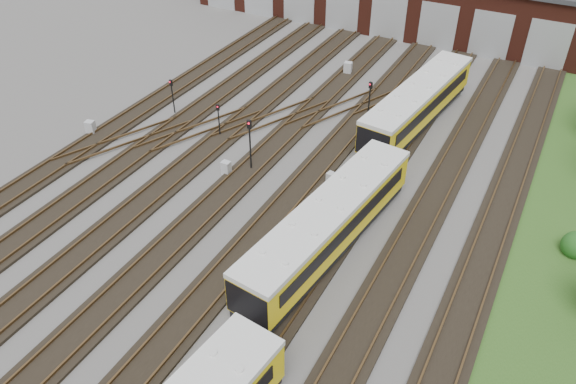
% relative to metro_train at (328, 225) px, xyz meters
% --- Properties ---
extents(ground, '(120.00, 120.00, 0.00)m').
position_rel_metro_train_xyz_m(ground, '(-6.00, -2.46, -1.86)').
color(ground, '#4A4845').
rests_on(ground, ground).
extents(track_network, '(30.40, 70.00, 0.33)m').
position_rel_metro_train_xyz_m(track_network, '(-6.17, -1.87, -1.75)').
color(track_network, black).
rests_on(track_network, ground).
extents(metro_train, '(4.32, 46.64, 2.98)m').
position_rel_metro_train_xyz_m(metro_train, '(0.00, 0.00, 0.00)').
color(metro_train, black).
rests_on(metro_train, ground).
extents(signal_mast_0, '(0.26, 0.25, 2.83)m').
position_rel_metro_train_xyz_m(signal_mast_0, '(-17.53, 8.94, -0.03)').
color(signal_mast_0, black).
rests_on(signal_mast_0, ground).
extents(signal_mast_1, '(0.27, 0.26, 2.63)m').
position_rel_metro_train_xyz_m(signal_mast_1, '(-12.32, 7.61, -0.16)').
color(signal_mast_1, black).
rests_on(signal_mast_1, ground).
extents(signal_mast_2, '(0.29, 0.28, 3.30)m').
position_rel_metro_train_xyz_m(signal_mast_2, '(-3.46, 14.91, 0.25)').
color(signal_mast_2, black).
rests_on(signal_mast_2, ground).
extents(signal_mast_3, '(0.32, 0.31, 3.85)m').
position_rel_metro_train_xyz_m(signal_mast_3, '(-7.97, 4.90, 0.59)').
color(signal_mast_3, black).
rests_on(signal_mast_3, ground).
extents(relay_cabinet_0, '(0.75, 0.67, 1.07)m').
position_rel_metro_train_xyz_m(relay_cabinet_0, '(-21.00, 3.35, -1.32)').
color(relay_cabinet_0, '#B7B9BD').
rests_on(relay_cabinet_0, ground).
extents(relay_cabinet_1, '(0.76, 0.67, 1.14)m').
position_rel_metro_train_xyz_m(relay_cabinet_1, '(-8.18, 22.03, -1.29)').
color(relay_cabinet_1, '#B7B9BD').
rests_on(relay_cabinet_1, ground).
extents(relay_cabinet_2, '(0.60, 0.51, 0.97)m').
position_rel_metro_train_xyz_m(relay_cabinet_2, '(-9.19, 3.69, -1.37)').
color(relay_cabinet_2, '#B7B9BD').
rests_on(relay_cabinet_2, ground).
extents(relay_cabinet_3, '(0.66, 0.61, 0.90)m').
position_rel_metro_train_xyz_m(relay_cabinet_3, '(1.59, 23.02, -1.41)').
color(relay_cabinet_3, '#B7B9BD').
rests_on(relay_cabinet_3, ground).
extents(relay_cabinet_4, '(0.66, 0.59, 0.96)m').
position_rel_metro_train_xyz_m(relay_cabinet_4, '(-2.41, 5.82, -1.38)').
color(relay_cabinet_4, '#B7B9BD').
rests_on(relay_cabinet_4, ground).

